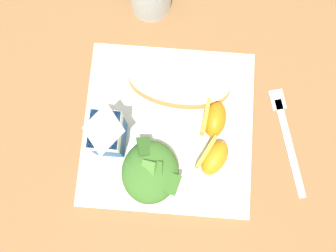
{
  "coord_description": "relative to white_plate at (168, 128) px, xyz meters",
  "views": [
    {
      "loc": [
        -0.12,
        -0.01,
        0.63
      ],
      "look_at": [
        0.0,
        0.0,
        0.03
      ],
      "focal_mm": 40.21,
      "sensor_mm": 36.0,
      "label": 1
    }
  ],
  "objects": [
    {
      "name": "metal_fork",
      "position": [
        0.01,
        -0.2,
        -0.01
      ],
      "size": [
        0.19,
        0.07,
        0.01
      ],
      "color": "silver",
      "rests_on": "ground"
    },
    {
      "name": "orange_wedge_middle",
      "position": [
        0.02,
        -0.07,
        0.03
      ],
      "size": [
        0.06,
        0.04,
        0.04
      ],
      "color": "orange",
      "rests_on": "white_plate"
    },
    {
      "name": "white_plate",
      "position": [
        0.0,
        0.0,
        0.0
      ],
      "size": [
        0.28,
        0.28,
        0.02
      ],
      "primitive_type": "cube",
      "color": "white",
      "rests_on": "ground"
    },
    {
      "name": "milk_carton",
      "position": [
        -0.03,
        0.09,
        0.07
      ],
      "size": [
        0.06,
        0.04,
        0.11
      ],
      "color": "#23569E",
      "rests_on": "white_plate"
    },
    {
      "name": "ground",
      "position": [
        0.0,
        0.0,
        -0.01
      ],
      "size": [
        3.0,
        3.0,
        0.0
      ],
      "primitive_type": "plane",
      "color": "olive"
    },
    {
      "name": "green_salad_pile",
      "position": [
        -0.08,
        0.02,
        0.03
      ],
      "size": [
        0.1,
        0.1,
        0.05
      ],
      "color": "#3D7028",
      "rests_on": "white_plate"
    },
    {
      "name": "cheesy_pizza_bread",
      "position": [
        0.07,
        -0.01,
        0.03
      ],
      "size": [
        0.09,
        0.17,
        0.04
      ],
      "color": "#B77F42",
      "rests_on": "white_plate"
    },
    {
      "name": "orange_wedge_front",
      "position": [
        -0.05,
        -0.08,
        0.03
      ],
      "size": [
        0.07,
        0.06,
        0.04
      ],
      "color": "orange",
      "rests_on": "white_plate"
    }
  ]
}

